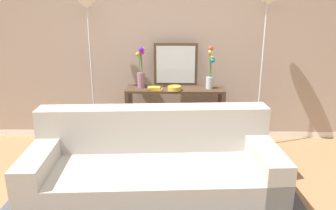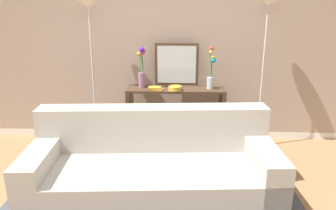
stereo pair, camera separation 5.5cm
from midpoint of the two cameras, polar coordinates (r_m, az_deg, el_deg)
The scene contains 12 objects.
back_wall at distance 4.60m, azimuth -0.07°, elevation 12.69°, with size 12.00×0.15×3.06m.
area_rug at distance 3.31m, azimuth -2.21°, elevation -17.37°, with size 2.93×1.78×0.01m.
couch at distance 3.29m, azimuth -2.13°, elevation -11.39°, with size 2.42×1.12×0.88m.
console_table at distance 4.41m, azimuth 1.72°, elevation -0.22°, with size 1.30×0.39×0.82m.
floor_lamp_left at distance 4.36m, azimuth -13.13°, elevation 12.02°, with size 0.28×0.28×1.95m.
floor_lamp_right at distance 4.35m, azimuth 17.16°, elevation 12.03°, with size 0.28×0.28×1.98m.
wall_mirror at distance 4.44m, azimuth 1.88°, elevation 7.09°, with size 0.59×0.02×0.58m.
vase_tall_flowers at distance 4.33m, azimuth -4.22°, elevation 5.91°, with size 0.13×0.12×0.55m.
vase_short_flowers at distance 4.30m, azimuth 7.94°, elevation 5.72°, with size 0.11×0.12×0.57m.
fruit_bowl at distance 4.21m, azimuth 1.63°, elevation 2.98°, with size 0.18×0.18×0.06m.
book_stack at distance 4.23m, azimuth -1.87°, elevation 2.89°, with size 0.20×0.14×0.04m.
book_row_under_console at distance 4.60m, azimuth -2.95°, elevation -6.30°, with size 0.33×0.16×0.13m.
Camera 2 is at (0.20, -2.29, 1.87)m, focal length 34.77 mm.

